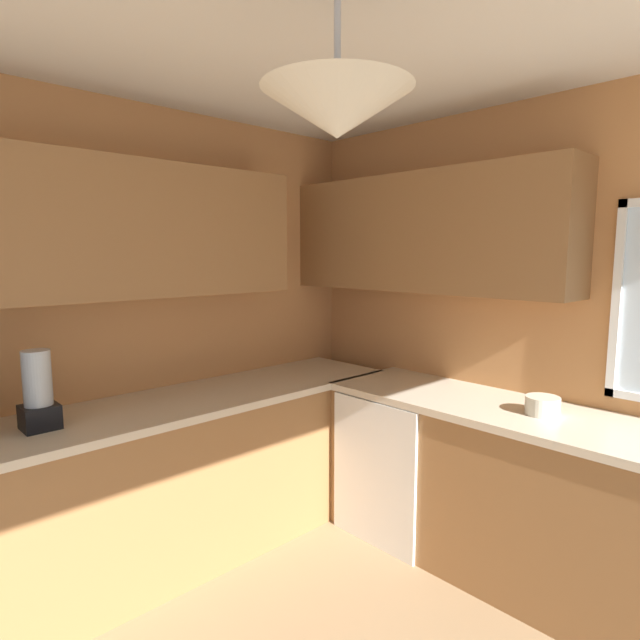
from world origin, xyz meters
TOP-DOWN VIEW (x-y plane):
  - room_shell at (-0.73, 0.54)m, footprint 3.58×3.52m
  - counter_run_left at (-1.42, 0.00)m, footprint 0.65×3.13m
  - counter_run_back at (0.21, 1.39)m, footprint 2.67×0.65m
  - dishwasher at (-0.76, 1.36)m, footprint 0.60×0.60m
  - bowl at (0.05, 1.39)m, footprint 0.16×0.16m
  - blender_appliance at (-1.42, -0.46)m, footprint 0.15×0.15m

SIDE VIEW (x-z plane):
  - dishwasher at x=-0.76m, z-range 0.00..0.85m
  - counter_run_left at x=-1.42m, z-range 0.00..0.90m
  - counter_run_back at x=0.21m, z-range 0.00..0.90m
  - bowl at x=0.05m, z-range 0.90..0.99m
  - blender_appliance at x=-1.42m, z-range 0.88..1.24m
  - room_shell at x=-0.73m, z-range 0.51..3.07m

